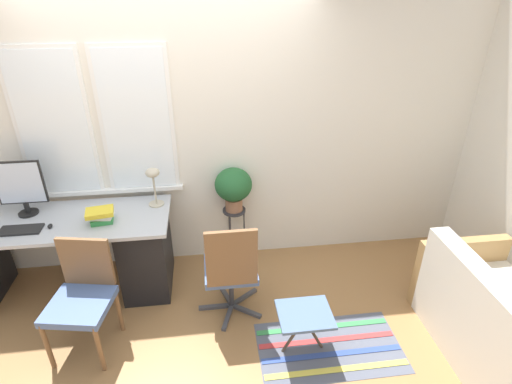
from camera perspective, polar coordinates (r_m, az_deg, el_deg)
ground_plane at (r=3.75m, az=-9.99°, el=-15.74°), size 14.00×14.00×0.00m
wall_back_with_window at (r=3.72m, az=-11.76°, el=8.32°), size 9.00×0.12×2.70m
desk at (r=3.99m, az=-26.38°, el=-8.03°), size 2.00×0.70×0.77m
monitor at (r=3.90m, az=-30.59°, el=0.70°), size 0.39×0.16×0.49m
keyboard at (r=3.77m, az=-30.59°, el=-4.70°), size 0.33×0.15×0.02m
mouse at (r=3.70m, az=-27.35°, el=-4.34°), size 0.04×0.06×0.03m
desk_lamp at (r=3.62m, az=-14.48°, el=1.91°), size 0.14×0.14×0.36m
book_stack at (r=3.57m, az=-21.30°, el=-3.11°), size 0.24×0.20×0.12m
desk_chair_wooden at (r=3.35m, az=-23.59°, el=-13.36°), size 0.51×0.52×0.88m
office_chair_swivel at (r=3.32m, az=-3.59°, el=-10.99°), size 0.54×0.57×0.94m
couch_loveseat at (r=3.60m, az=31.56°, el=-16.36°), size 0.79×1.35×0.83m
plant_stand at (r=3.95m, az=-3.11°, el=-3.55°), size 0.22×0.22×0.58m
potted_plant at (r=3.79m, az=-3.24°, el=0.84°), size 0.35×0.35×0.43m
floor_rug_striped at (r=3.43m, az=10.44°, el=-20.97°), size 1.12×0.63×0.01m
folding_stool at (r=3.14m, az=6.97°, el=-17.25°), size 0.40×0.34×0.39m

